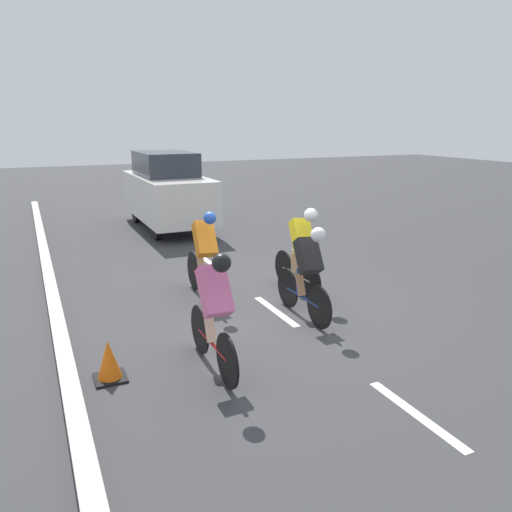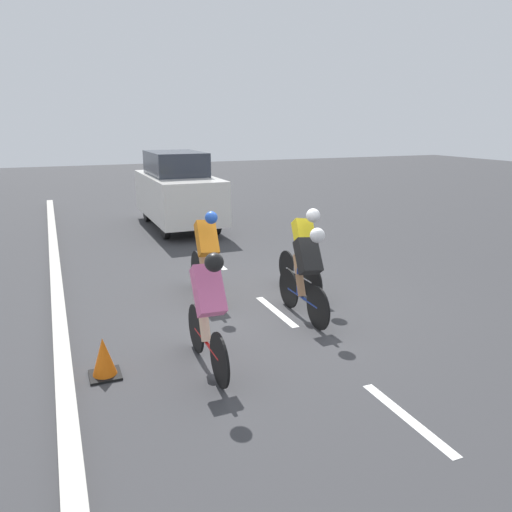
{
  "view_description": "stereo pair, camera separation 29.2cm",
  "coord_description": "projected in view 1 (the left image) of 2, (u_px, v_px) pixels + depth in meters",
  "views": [
    {
      "loc": [
        3.4,
        6.87,
        2.91
      ],
      "look_at": [
        0.35,
        0.24,
        0.95
      ],
      "focal_mm": 35.0,
      "sensor_mm": 36.0,
      "label": 1
    },
    {
      "loc": [
        3.13,
        6.99,
        2.91
      ],
      "look_at": [
        0.35,
        0.24,
        0.95
      ],
      "focal_mm": 35.0,
      "sensor_mm": 36.0,
      "label": 2
    }
  ],
  "objects": [
    {
      "name": "cyclist_pink",
      "position": [
        214.0,
        308.0,
        5.83
      ],
      "size": [
        0.33,
        1.61,
        1.53
      ],
      "color": "black",
      "rests_on": "ground"
    },
    {
      "name": "ground_plane",
      "position": [
        269.0,
        306.0,
        8.16
      ],
      "size": [
        60.0,
        60.0,
        0.0
      ],
      "primitive_type": "plane",
      "color": "#38383A"
    },
    {
      "name": "cyclist_orange",
      "position": [
        204.0,
        254.0,
        8.28
      ],
      "size": [
        0.36,
        1.69,
        1.55
      ],
      "color": "black",
      "rests_on": "ground"
    },
    {
      "name": "cyclist_yellow",
      "position": [
        301.0,
        248.0,
        8.57
      ],
      "size": [
        0.39,
        1.61,
        1.55
      ],
      "color": "black",
      "rests_on": "ground"
    },
    {
      "name": "lane_stripe_far",
      "position": [
        209.0,
        262.0,
        10.75
      ],
      "size": [
        0.12,
        1.4,
        0.01
      ],
      "primitive_type": "cube",
      "color": "white",
      "rests_on": "ground"
    },
    {
      "name": "traffic_cone",
      "position": [
        109.0,
        361.0,
        5.78
      ],
      "size": [
        0.36,
        0.36,
        0.49
      ],
      "color": "black",
      "rests_on": "ground"
    },
    {
      "name": "curb",
      "position": [
        62.0,
        343.0,
        6.64
      ],
      "size": [
        0.2,
        26.05,
        0.14
      ],
      "primitive_type": "cube",
      "color": "beige",
      "rests_on": "ground"
    },
    {
      "name": "lane_stripe_near",
      "position": [
        416.0,
        414.0,
        5.14
      ],
      "size": [
        0.12,
        1.4,
        0.01
      ],
      "primitive_type": "cube",
      "color": "white",
      "rests_on": "ground"
    },
    {
      "name": "cyclist_black",
      "position": [
        307.0,
        270.0,
        7.46
      ],
      "size": [
        0.36,
        1.61,
        1.47
      ],
      "color": "black",
      "rests_on": "ground"
    },
    {
      "name": "lane_stripe_mid",
      "position": [
        276.0,
        311.0,
        7.95
      ],
      "size": [
        0.12,
        1.4,
        0.01
      ],
      "primitive_type": "cube",
      "color": "white",
      "rests_on": "ground"
    },
    {
      "name": "support_car",
      "position": [
        168.0,
        191.0,
        13.94
      ],
      "size": [
        1.7,
        4.09,
        2.12
      ],
      "color": "black",
      "rests_on": "ground"
    }
  ]
}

